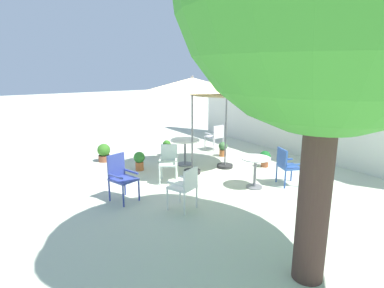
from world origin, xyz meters
TOP-DOWN VIEW (x-y plane):
  - ground_plane at (0.00, 0.00)m, footprint 60.00×60.00m
  - villa_facade at (0.00, 4.01)m, footprint 8.99×0.30m
  - patio_umbrella_0 at (-0.14, 1.18)m, footprint 1.98×1.98m
  - patio_umbrella_1 at (-0.23, 0.15)m, footprint 2.33×2.33m
  - cafe_table_0 at (1.43, 0.76)m, footprint 0.68×0.68m
  - cafe_table_1 at (-0.96, 0.40)m, footprint 0.82×0.82m
  - patio_chair_0 at (1.71, 1.49)m, footprint 0.60×0.58m
  - patio_chair_1 at (-0.05, -0.66)m, footprint 0.65×0.63m
  - patio_chair_2 at (0.38, -2.06)m, footprint 0.60×0.56m
  - patio_chair_3 at (1.53, -1.21)m, footprint 0.57×0.57m
  - patio_chair_4 at (-1.76, 2.13)m, footprint 0.50×0.48m
  - potted_plant_0 at (-1.23, -0.90)m, footprint 0.30×0.30m
  - potted_plant_1 at (0.45, 2.14)m, footprint 0.31×0.31m
  - potted_plant_2 at (-1.06, 1.87)m, footprint 0.27×0.27m
  - potted_plant_3 at (-2.59, -1.40)m, footprint 0.38×0.38m
  - potted_plant_4 at (-2.09, 0.44)m, footprint 0.25×0.25m

SIDE VIEW (x-z plane):
  - ground_plane at x=0.00m, z-range 0.00..0.00m
  - potted_plant_2 at x=-1.06m, z-range 0.02..0.48m
  - potted_plant_1 at x=0.45m, z-range 0.03..0.49m
  - potted_plant_4 at x=-2.09m, z-range 0.02..0.51m
  - potted_plant_3 at x=-2.59m, z-range 0.00..0.54m
  - potted_plant_0 at x=-1.23m, z-range 0.03..0.55m
  - cafe_table_0 at x=1.43m, z-range 0.14..0.86m
  - patio_chair_3 at x=1.53m, z-range 0.08..0.93m
  - patio_chair_4 at x=-1.76m, z-range 0.08..0.94m
  - patio_chair_0 at x=1.71m, z-range 0.07..0.96m
  - cafe_table_1 at x=-0.96m, z-range 0.15..0.88m
  - patio_chair_1 at x=-0.05m, z-range 0.08..0.97m
  - patio_chair_2 at x=0.38m, z-range 0.07..1.04m
  - villa_facade at x=0.00m, z-range 0.00..3.85m
  - patio_umbrella_0 at x=-0.14m, z-range 0.95..3.46m
  - patio_umbrella_1 at x=-0.23m, z-range 1.02..3.55m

